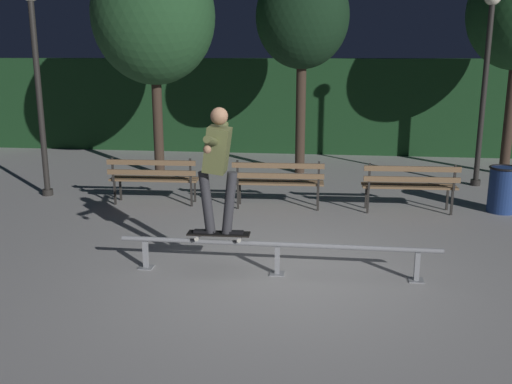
% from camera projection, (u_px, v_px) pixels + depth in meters
% --- Properties ---
extents(ground_plane, '(90.00, 90.00, 0.00)m').
position_uv_depth(ground_plane, '(277.00, 275.00, 7.05)').
color(ground_plane, '#ADAAA8').
extents(hedge_backdrop, '(24.00, 1.20, 2.55)m').
position_uv_depth(hedge_backdrop, '(308.00, 105.00, 15.78)').
color(hedge_backdrop, '#193D1E').
rests_on(hedge_backdrop, ground).
extents(grind_rail, '(3.98, 0.18, 0.42)m').
position_uv_depth(grind_rail, '(277.00, 249.00, 7.02)').
color(grind_rail, gray).
rests_on(grind_rail, ground).
extents(skateboard, '(0.79, 0.22, 0.09)m').
position_uv_depth(skateboard, '(219.00, 234.00, 7.07)').
color(skateboard, black).
rests_on(skateboard, grind_rail).
extents(skateboarder, '(0.62, 1.41, 1.56)m').
position_uv_depth(skateboarder, '(218.00, 160.00, 6.84)').
color(skateboarder, black).
rests_on(skateboarder, skateboard).
extents(park_bench_leftmost, '(1.62, 0.48, 0.88)m').
position_uv_depth(park_bench_leftmost, '(153.00, 176.00, 10.23)').
color(park_bench_leftmost, '#282623').
rests_on(park_bench_leftmost, ground).
extents(park_bench_left_center, '(1.62, 0.48, 0.88)m').
position_uv_depth(park_bench_left_center, '(278.00, 179.00, 9.96)').
color(park_bench_left_center, '#282623').
rests_on(park_bench_left_center, ground).
extents(park_bench_right_center, '(1.62, 0.48, 0.88)m').
position_uv_depth(park_bench_right_center, '(410.00, 183.00, 9.68)').
color(park_bench_right_center, '#282623').
rests_on(park_bench_right_center, ground).
extents(tree_behind_benches, '(2.03, 2.03, 4.57)m').
position_uv_depth(tree_behind_benches, '(302.00, 18.00, 12.32)').
color(tree_behind_benches, '#3D2D23').
rests_on(tree_behind_benches, ground).
extents(tree_far_left, '(2.63, 2.63, 4.90)m').
position_uv_depth(tree_far_left, '(154.00, 17.00, 12.09)').
color(tree_far_left, '#3D2D23').
rests_on(tree_far_left, ground).
extents(lamp_post_left, '(0.32, 0.32, 3.90)m').
position_uv_depth(lamp_post_left, '(36.00, 64.00, 10.44)').
color(lamp_post_left, '#282623').
rests_on(lamp_post_left, ground).
extents(lamp_post_right, '(0.32, 0.32, 3.90)m').
position_uv_depth(lamp_post_right, '(487.00, 64.00, 11.26)').
color(lamp_post_right, '#282623').
rests_on(lamp_post_right, ground).
extents(trash_can, '(0.52, 0.52, 0.80)m').
position_uv_depth(trash_can, '(503.00, 189.00, 9.77)').
color(trash_can, navy).
rests_on(trash_can, ground).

